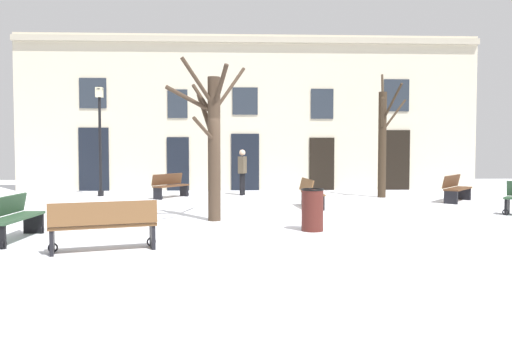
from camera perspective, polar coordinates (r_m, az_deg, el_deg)
The scene contains 12 objects.
ground_plane at distance 12.43m, azimuth 0.32°, elevation -5.57°, with size 31.19×31.19×0.00m, color white.
building_facade at distance 20.96m, azimuth -0.78°, elevation 6.87°, with size 19.50×0.60×6.55m.
tree_near_facade at distance 12.03m, azimuth -5.06°, elevation 3.71°, with size 1.99×1.76×3.90m.
tree_right_of_center at distance 18.26m, azimuth 14.54°, elevation 3.54°, with size 1.58×2.35×4.55m.
streetlamp at distance 19.07m, azimuth -17.71°, elevation 4.67°, with size 0.30×0.30×4.09m.
litter_bin at distance 10.65m, azimuth 6.58°, elevation -4.48°, with size 0.50×0.50×0.91m.
bench_near_center_tree at distance 14.79m, azimuth 6.37°, elevation -2.52°, with size 0.57×1.60×0.87m.
bench_back_to_back_right at distance 8.85m, azimuth -17.29°, elevation -6.03°, with size 1.85×0.96×0.88m.
bench_by_litter_bin at distance 17.88m, azimuth -9.96°, elevation -1.67°, with size 1.23×1.51×0.87m.
bench_facing_shops at distance 10.56m, azimuth -26.49°, elevation -4.87°, with size 0.54×1.76×0.86m.
bench_back_to_back_left at distance 17.60m, azimuth 22.24°, elevation -1.86°, with size 1.48×1.62×0.89m.
person_by_shop_door at distance 18.55m, azimuth -1.60°, elevation 0.14°, with size 0.34×0.43×1.73m.
Camera 1 is at (-0.57, -12.29, 1.78)m, focal length 34.40 mm.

